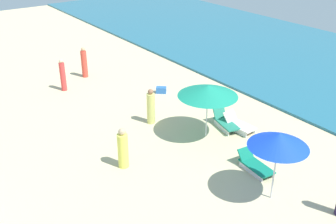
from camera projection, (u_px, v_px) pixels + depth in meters
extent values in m
cylinder|color=silver|center=(274.00, 173.00, 12.44)|extent=(0.05, 0.05, 1.92)
cone|color=blue|center=(279.00, 140.00, 11.91)|extent=(1.86, 1.86, 0.47)
cube|color=silver|center=(251.00, 171.00, 14.03)|extent=(1.20, 0.16, 0.19)
cube|color=silver|center=(262.00, 167.00, 14.26)|extent=(1.20, 0.16, 0.19)
cube|color=#0F765B|center=(257.00, 166.00, 14.09)|extent=(1.39, 0.73, 0.06)
cube|color=#0F765B|center=(246.00, 154.00, 14.49)|extent=(0.39, 0.60, 0.41)
cylinder|color=silver|center=(207.00, 116.00, 16.06)|extent=(0.05, 0.05, 1.82)
cone|color=#188B6C|center=(208.00, 91.00, 15.56)|extent=(2.40, 2.40, 0.44)
cube|color=silver|center=(221.00, 127.00, 16.89)|extent=(1.21, 0.32, 0.23)
cube|color=silver|center=(231.00, 125.00, 17.05)|extent=(1.21, 0.32, 0.23)
cube|color=#257E67|center=(226.00, 123.00, 16.91)|extent=(1.46, 0.86, 0.06)
cube|color=#257E67|center=(219.00, 113.00, 17.33)|extent=(0.47, 0.61, 0.47)
cube|color=silver|center=(236.00, 131.00, 16.66)|extent=(1.14, 0.15, 0.22)
cube|color=silver|center=(244.00, 126.00, 16.98)|extent=(1.14, 0.15, 0.22)
cube|color=white|center=(240.00, 126.00, 16.76)|extent=(1.32, 0.77, 0.06)
cube|color=white|center=(230.00, 116.00, 17.06)|extent=(0.40, 0.65, 0.45)
cylinder|color=#E93F3D|center=(63.00, 77.00, 20.47)|extent=(0.33, 0.33, 1.50)
sphere|color=beige|center=(61.00, 61.00, 20.10)|extent=(0.21, 0.21, 0.21)
cylinder|color=#EAE75B|center=(123.00, 151.00, 14.18)|extent=(0.54, 0.54, 1.32)
sphere|color=tan|center=(122.00, 132.00, 13.84)|extent=(0.25, 0.25, 0.25)
cylinder|color=#DED972|center=(151.00, 108.00, 17.24)|extent=(0.46, 0.46, 1.38)
sphere|color=#96664B|center=(151.00, 92.00, 16.88)|extent=(0.23, 0.23, 0.23)
cylinder|color=#E44738|center=(84.00, 64.00, 22.21)|extent=(0.38, 0.38, 1.51)
sphere|color=tan|center=(83.00, 49.00, 21.83)|extent=(0.22, 0.22, 0.22)
cube|color=blue|center=(161.00, 90.00, 20.41)|extent=(0.57, 0.59, 0.32)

